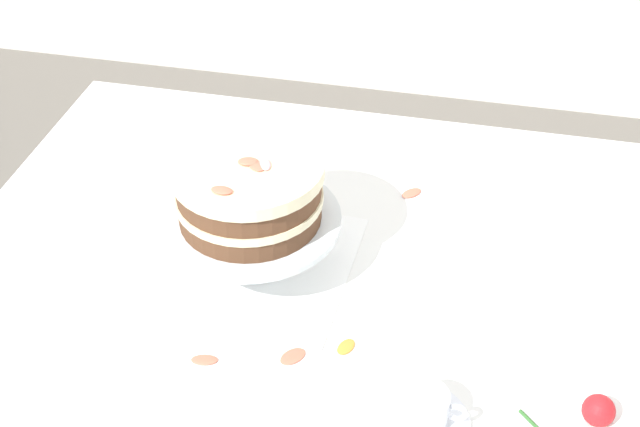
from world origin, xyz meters
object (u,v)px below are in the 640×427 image
(cake_stand, at_px, (251,225))
(fallen_rose, at_px, (597,412))
(teacup, at_px, (422,413))
(layer_cake, at_px, (249,190))
(dining_table, at_px, (360,325))

(cake_stand, bearing_deg, fallen_rose, -21.41)
(cake_stand, relative_size, fallen_rose, 2.30)
(teacup, bearing_deg, layer_cake, 139.59)
(cake_stand, distance_m, layer_cake, 0.07)
(teacup, distance_m, fallen_rose, 0.24)
(cake_stand, relative_size, teacup, 2.16)
(layer_cake, xyz_separation_m, teacup, (0.31, -0.27, -0.13))
(layer_cake, bearing_deg, cake_stand, 102.73)
(teacup, xyz_separation_m, fallen_rose, (0.23, 0.05, -0.00))
(teacup, bearing_deg, cake_stand, 139.58)
(dining_table, distance_m, cake_stand, 0.25)
(teacup, relative_size, fallen_rose, 1.06)
(cake_stand, height_order, fallen_rose, cake_stand)
(cake_stand, bearing_deg, teacup, -40.42)
(fallen_rose, bearing_deg, dining_table, 150.96)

